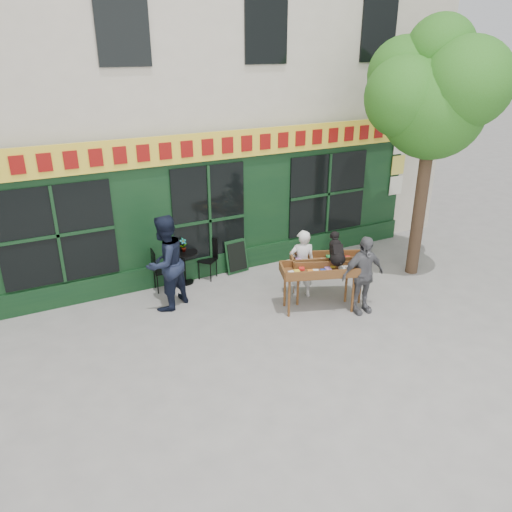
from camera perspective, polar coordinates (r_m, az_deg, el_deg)
The scene contains 14 objects.
ground at distance 9.90m, azimuth 0.09°, elevation -7.26°, with size 80.00×80.00×0.00m, color slate.
building at distance 14.12m, azimuth -12.05°, elevation 22.52°, with size 14.00×7.26×10.00m.
street_tree at distance 11.50m, azimuth 19.74°, elevation 17.36°, with size 3.05×2.90×5.60m.
book_cart_center at distance 9.99m, azimuth 7.27°, elevation -1.86°, with size 1.62×1.08×0.99m.
dog at distance 9.95m, azimuth 9.23°, elevation 0.87°, with size 0.34×0.60×0.60m, color black, non-canonical shape.
woman at distance 10.51m, azimuth 5.27°, elevation -0.90°, with size 0.55×0.36×1.50m, color silver.
book_cart_right at distance 10.41m, azimuth 8.26°, elevation -0.84°, with size 1.62×1.17×0.99m.
man_right at distance 10.05m, azimuth 12.10°, elevation -2.14°, with size 0.94×0.39×1.61m, color #525257.
bistro_table at distance 11.24m, azimuth -8.19°, elevation -0.54°, with size 0.60×0.60×0.76m.
bistro_chair_left at distance 10.98m, azimuth -11.17°, elevation -1.25°, with size 0.39×0.39×0.95m.
bistro_chair_right at distance 11.47m, azimuth -5.39°, elevation 0.19°, with size 0.51×0.51×0.95m.
potted_plant at distance 11.09m, azimuth -8.30°, elevation 1.25°, with size 0.17×0.11×0.32m, color gray.
man_left at distance 10.08m, azimuth -10.35°, elevation -0.79°, with size 0.96×0.75×1.97m, color black.
chalkboard at distance 11.72m, azimuth -2.20°, elevation -0.05°, with size 0.58×0.25×0.79m.
Camera 1 is at (-3.93, -7.59, 5.00)m, focal length 35.00 mm.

